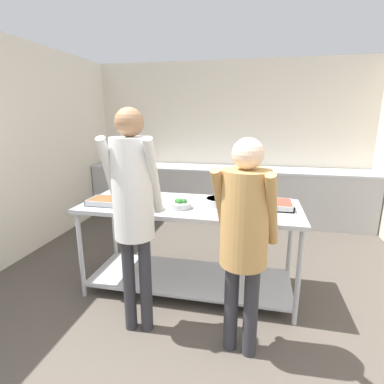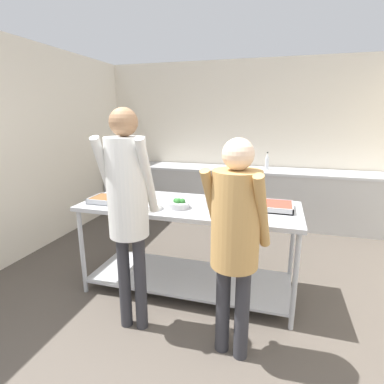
{
  "view_description": "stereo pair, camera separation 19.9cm",
  "coord_description": "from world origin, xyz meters",
  "px_view_note": "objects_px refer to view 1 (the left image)",
  "views": [
    {
      "loc": [
        0.49,
        -1.18,
        1.75
      ],
      "look_at": [
        -0.12,
        1.64,
        1.01
      ],
      "focal_mm": 28.0,
      "sensor_mm": 36.0,
      "label": 1
    },
    {
      "loc": [
        0.68,
        -1.13,
        1.75
      ],
      "look_at": [
        -0.12,
        1.64,
        1.01
      ],
      "focal_mm": 28.0,
      "sensor_mm": 36.0,
      "label": 2
    }
  ],
  "objects_px": {
    "plate_stack": "(150,207)",
    "guest_serving_right": "(133,199)",
    "serving_tray_vegetables": "(267,204)",
    "water_bottle": "(258,161)",
    "sauce_pan": "(218,201)",
    "broccoli_bowl": "(180,204)",
    "guest_serving_left": "(244,228)",
    "serving_tray_roast": "(114,202)"
  },
  "relations": [
    {
      "from": "plate_stack",
      "to": "guest_serving_right",
      "type": "bearing_deg",
      "value": -85.37
    },
    {
      "from": "serving_tray_vegetables",
      "to": "water_bottle",
      "type": "height_order",
      "value": "water_bottle"
    },
    {
      "from": "sauce_pan",
      "to": "guest_serving_right",
      "type": "height_order",
      "value": "guest_serving_right"
    },
    {
      "from": "broccoli_bowl",
      "to": "guest_serving_right",
      "type": "distance_m",
      "value": 0.63
    },
    {
      "from": "serving_tray_vegetables",
      "to": "guest_serving_left",
      "type": "relative_size",
      "value": 0.28
    },
    {
      "from": "broccoli_bowl",
      "to": "water_bottle",
      "type": "distance_m",
      "value": 2.55
    },
    {
      "from": "serving_tray_roast",
      "to": "plate_stack",
      "type": "xyz_separation_m",
      "value": [
        0.4,
        -0.08,
        -0.0
      ]
    },
    {
      "from": "water_bottle",
      "to": "guest_serving_right",
      "type": "bearing_deg",
      "value": -107.0
    },
    {
      "from": "plate_stack",
      "to": "sauce_pan",
      "type": "height_order",
      "value": "sauce_pan"
    },
    {
      "from": "serving_tray_roast",
      "to": "water_bottle",
      "type": "relative_size",
      "value": 1.71
    },
    {
      "from": "plate_stack",
      "to": "broccoli_bowl",
      "type": "xyz_separation_m",
      "value": [
        0.26,
        0.1,
        0.01
      ]
    },
    {
      "from": "serving_tray_vegetables",
      "to": "guest_serving_right",
      "type": "height_order",
      "value": "guest_serving_right"
    },
    {
      "from": "guest_serving_right",
      "to": "broccoli_bowl",
      "type": "bearing_deg",
      "value": 67.61
    },
    {
      "from": "broccoli_bowl",
      "to": "guest_serving_right",
      "type": "bearing_deg",
      "value": -112.39
    },
    {
      "from": "sauce_pan",
      "to": "serving_tray_vegetables",
      "type": "height_order",
      "value": "sauce_pan"
    },
    {
      "from": "serving_tray_roast",
      "to": "guest_serving_left",
      "type": "distance_m",
      "value": 1.41
    },
    {
      "from": "plate_stack",
      "to": "sauce_pan",
      "type": "distance_m",
      "value": 0.65
    },
    {
      "from": "serving_tray_vegetables",
      "to": "guest_serving_right",
      "type": "xyz_separation_m",
      "value": [
        -1.02,
        -0.76,
        0.2
      ]
    },
    {
      "from": "plate_stack",
      "to": "broccoli_bowl",
      "type": "bearing_deg",
      "value": 21.11
    },
    {
      "from": "serving_tray_roast",
      "to": "serving_tray_vegetables",
      "type": "height_order",
      "value": "same"
    },
    {
      "from": "broccoli_bowl",
      "to": "serving_tray_vegetables",
      "type": "relative_size",
      "value": 0.44
    },
    {
      "from": "broccoli_bowl",
      "to": "sauce_pan",
      "type": "relative_size",
      "value": 0.51
    },
    {
      "from": "broccoli_bowl",
      "to": "serving_tray_vegetables",
      "type": "xyz_separation_m",
      "value": [
        0.79,
        0.21,
        -0.01
      ]
    },
    {
      "from": "broccoli_bowl",
      "to": "serving_tray_roast",
      "type": "bearing_deg",
      "value": -178.54
    },
    {
      "from": "plate_stack",
      "to": "guest_serving_left",
      "type": "xyz_separation_m",
      "value": [
        0.88,
        -0.52,
        0.07
      ]
    },
    {
      "from": "guest_serving_left",
      "to": "broccoli_bowl",
      "type": "bearing_deg",
      "value": 134.8
    },
    {
      "from": "sauce_pan",
      "to": "guest_serving_right",
      "type": "xyz_separation_m",
      "value": [
        -0.56,
        -0.72,
        0.19
      ]
    },
    {
      "from": "serving_tray_roast",
      "to": "broccoli_bowl",
      "type": "xyz_separation_m",
      "value": [
        0.66,
        0.02,
        0.01
      ]
    },
    {
      "from": "broccoli_bowl",
      "to": "guest_serving_left",
      "type": "height_order",
      "value": "guest_serving_left"
    },
    {
      "from": "serving_tray_vegetables",
      "to": "broccoli_bowl",
      "type": "bearing_deg",
      "value": -165.1
    },
    {
      "from": "plate_stack",
      "to": "water_bottle",
      "type": "xyz_separation_m",
      "value": [
        0.95,
        2.55,
        0.09
      ]
    },
    {
      "from": "water_bottle",
      "to": "serving_tray_vegetables",
      "type": "bearing_deg",
      "value": -87.33
    },
    {
      "from": "serving_tray_roast",
      "to": "water_bottle",
      "type": "distance_m",
      "value": 2.81
    },
    {
      "from": "guest_serving_right",
      "to": "serving_tray_vegetables",
      "type": "bearing_deg",
      "value": 36.69
    },
    {
      "from": "broccoli_bowl",
      "to": "guest_serving_left",
      "type": "relative_size",
      "value": 0.12
    },
    {
      "from": "plate_stack",
      "to": "guest_serving_right",
      "type": "relative_size",
      "value": 0.14
    },
    {
      "from": "broccoli_bowl",
      "to": "plate_stack",
      "type": "bearing_deg",
      "value": -158.89
    },
    {
      "from": "serving_tray_roast",
      "to": "plate_stack",
      "type": "relative_size",
      "value": 1.88
    },
    {
      "from": "sauce_pan",
      "to": "guest_serving_right",
      "type": "distance_m",
      "value": 0.93
    },
    {
      "from": "broccoli_bowl",
      "to": "guest_serving_left",
      "type": "distance_m",
      "value": 0.87
    },
    {
      "from": "broccoli_bowl",
      "to": "water_bottle",
      "type": "relative_size",
      "value": 0.72
    },
    {
      "from": "broccoli_bowl",
      "to": "sauce_pan",
      "type": "xyz_separation_m",
      "value": [
        0.33,
        0.17,
        0.0
      ]
    }
  ]
}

